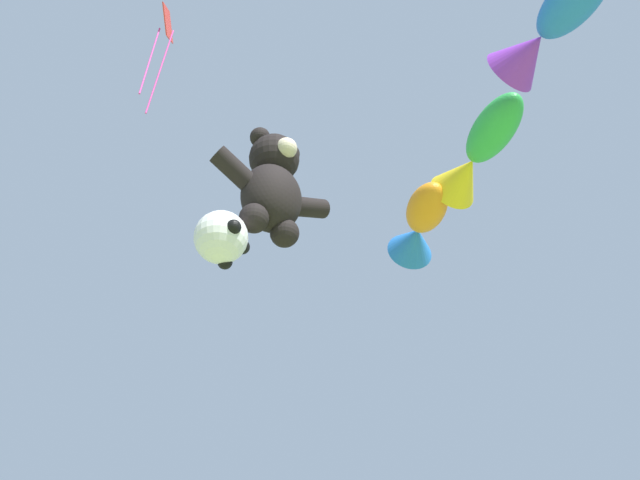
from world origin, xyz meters
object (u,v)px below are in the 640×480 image
Objects in this scene: soccer_ball_kite at (222,238)px; fish_kite_cobalt at (548,28)px; fish_kite_tangerine at (420,225)px; fish_kite_emerald at (477,154)px; teddy_bear_kite at (273,185)px; diamond_kite at (164,36)px.

fish_kite_cobalt is (2.63, -4.60, 2.30)m from soccer_ball_kite.
fish_kite_emerald reaches higher than fish_kite_tangerine.
teddy_bear_kite is 0.92× the size of fish_kite_emerald.
fish_kite_tangerine is (3.48, -0.09, 0.92)m from teddy_bear_kite.
fish_kite_cobalt is 0.73× the size of diamond_kite.
soccer_ball_kite is 4.55m from diamond_kite.
teddy_bear_kite is 1.11× the size of fish_kite_cobalt.
soccer_ball_kite is 0.31× the size of diamond_kite.
fish_kite_emerald is at bearing -101.94° from fish_kite_tangerine.
teddy_bear_kite is at bearing 178.55° from fish_kite_tangerine.
teddy_bear_kite is 2.61× the size of soccer_ball_kite.
teddy_bear_kite is at bearing 113.17° from fish_kite_cobalt.
diamond_kite is at bearing 170.38° from teddy_bear_kite.
soccer_ball_kite is at bearing 119.72° from fish_kite_cobalt.
soccer_ball_kite is at bearing 176.62° from fish_kite_tangerine.
soccer_ball_kite is at bearing -8.32° from diamond_kite.
teddy_bear_kite is 1.08× the size of fish_kite_tangerine.
teddy_bear_kite is at bearing 146.58° from fish_kite_emerald.
fish_kite_tangerine is at bearing -1.45° from teddy_bear_kite.
fish_kite_tangerine is (4.21, -0.25, 2.36)m from soccer_ball_kite.
fish_kite_tangerine is at bearing -3.38° from soccer_ball_kite.
teddy_bear_kite reaches higher than soccer_ball_kite.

